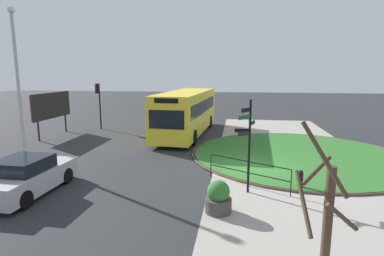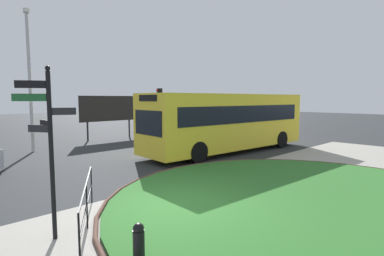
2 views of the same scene
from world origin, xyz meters
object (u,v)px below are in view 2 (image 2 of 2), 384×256
(lamppost_tall, at_px, (30,76))
(billboard_left, at_px, (109,109))
(signpost_directional, at_px, (48,139))
(bus_yellow, at_px, (228,121))
(traffic_light_near, at_px, (160,102))
(bollard_foreground, at_px, (139,244))

(lamppost_tall, bearing_deg, billboard_left, 19.31)
(signpost_directional, xyz_separation_m, bus_yellow, (10.94, 4.10, -0.40))
(bus_yellow, bearing_deg, traffic_light_near, -94.39)
(bus_yellow, height_order, billboard_left, bus_yellow)
(bollard_foreground, relative_size, lamppost_tall, 0.10)
(signpost_directional, relative_size, bollard_foreground, 4.64)
(traffic_light_near, bearing_deg, bollard_foreground, 65.92)
(bus_yellow, xyz_separation_m, traffic_light_near, (1.04, 7.35, 1.00))
(signpost_directional, xyz_separation_m, traffic_light_near, (11.98, 11.45, 0.60))
(signpost_directional, height_order, traffic_light_near, traffic_light_near)
(signpost_directional, relative_size, lamppost_tall, 0.47)
(traffic_light_near, xyz_separation_m, billboard_left, (-3.01, 2.17, -0.54))
(traffic_light_near, bearing_deg, billboard_left, -20.10)
(bollard_foreground, xyz_separation_m, billboard_left, (8.24, 15.73, 1.77))
(signpost_directional, bearing_deg, billboard_left, 56.64)
(traffic_light_near, distance_m, lamppost_tall, 8.97)
(signpost_directional, xyz_separation_m, billboard_left, (8.97, 13.62, 0.06))
(bollard_foreground, height_order, lamppost_tall, lamppost_tall)
(bus_yellow, relative_size, traffic_light_near, 2.86)
(traffic_light_near, relative_size, billboard_left, 0.80)
(signpost_directional, height_order, bollard_foreground, signpost_directional)
(signpost_directional, height_order, bus_yellow, signpost_directional)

